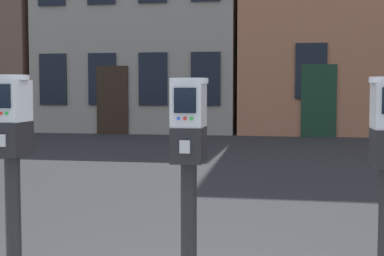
{
  "coord_description": "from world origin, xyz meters",
  "views": [
    {
      "loc": [
        0.73,
        -3.17,
        1.39
      ],
      "look_at": [
        0.15,
        -0.02,
        1.17
      ],
      "focal_mm": 52.81,
      "sensor_mm": 36.0,
      "label": 1
    }
  ],
  "objects": [
    {
      "name": "parking_meter_near_kerb",
      "position": [
        -0.91,
        -0.12,
        1.06
      ],
      "size": [
        0.22,
        0.25,
        1.33
      ],
      "rotation": [
        0.0,
        0.0,
        -1.55
      ],
      "color": "black",
      "rests_on": "sidewalk_slab"
    },
    {
      "name": "parking_meter_twin_adjacent",
      "position": [
        0.15,
        -0.12,
        1.04
      ],
      "size": [
        0.22,
        0.25,
        1.31
      ],
      "rotation": [
        0.0,
        0.0,
        -1.55
      ],
      "color": "black",
      "rests_on": "sidewalk_slab"
    }
  ]
}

